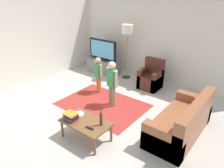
# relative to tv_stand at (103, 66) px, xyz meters

# --- Properties ---
(ground) EXTENTS (7.80, 7.80, 0.00)m
(ground) POSITION_rel_tv_stand_xyz_m (1.72, -2.30, -0.24)
(ground) COLOR #B2ADA3
(wall_back) EXTENTS (6.00, 0.12, 2.70)m
(wall_back) POSITION_rel_tv_stand_xyz_m (1.72, 0.70, 1.11)
(wall_back) COLOR silver
(wall_back) RESTS_ON ground
(wall_left) EXTENTS (0.12, 6.00, 2.70)m
(wall_left) POSITION_rel_tv_stand_xyz_m (-1.28, -2.30, 1.11)
(wall_left) COLOR silver
(wall_left) RESTS_ON ground
(area_rug) EXTENTS (2.20, 1.60, 0.01)m
(area_rug) POSITION_rel_tv_stand_xyz_m (1.46, -1.78, -0.24)
(area_rug) COLOR #9E2D28
(area_rug) RESTS_ON ground
(tv_stand) EXTENTS (1.20, 0.44, 0.50)m
(tv_stand) POSITION_rel_tv_stand_xyz_m (0.00, 0.00, 0.00)
(tv_stand) COLOR slate
(tv_stand) RESTS_ON ground
(tv) EXTENTS (1.10, 0.28, 0.71)m
(tv) POSITION_rel_tv_stand_xyz_m (0.00, -0.02, 0.60)
(tv) COLOR black
(tv) RESTS_ON tv_stand
(couch) EXTENTS (0.80, 1.80, 0.86)m
(couch) POSITION_rel_tv_stand_xyz_m (3.61, -1.72, 0.05)
(couch) COLOR brown
(couch) RESTS_ON ground
(armchair) EXTENTS (0.60, 0.60, 0.90)m
(armchair) POSITION_rel_tv_stand_xyz_m (1.94, -0.04, 0.05)
(armchair) COLOR #472319
(armchair) RESTS_ON ground
(floor_lamp) EXTENTS (0.36, 0.36, 1.78)m
(floor_lamp) POSITION_rel_tv_stand_xyz_m (0.89, 0.15, 1.30)
(floor_lamp) COLOR #262626
(floor_lamp) RESTS_ON ground
(child_near_tv) EXTENTS (0.34, 0.19, 1.06)m
(child_near_tv) POSITION_rel_tv_stand_xyz_m (0.88, -1.26, 0.39)
(child_near_tv) COLOR orange
(child_near_tv) RESTS_ON ground
(child_center) EXTENTS (0.39, 0.21, 1.21)m
(child_center) POSITION_rel_tv_stand_xyz_m (1.66, -1.63, 0.48)
(child_center) COLOR gray
(child_center) RESTS_ON ground
(coffee_table) EXTENTS (1.00, 0.60, 0.42)m
(coffee_table) POSITION_rel_tv_stand_xyz_m (2.10, -3.04, 0.13)
(coffee_table) COLOR brown
(coffee_table) RESTS_ON ground
(book_stack) EXTENTS (0.29, 0.24, 0.15)m
(book_stack) POSITION_rel_tv_stand_xyz_m (1.82, -3.17, 0.25)
(book_stack) COLOR red
(book_stack) RESTS_ON coffee_table
(bottle) EXTENTS (0.06, 0.06, 0.33)m
(bottle) POSITION_rel_tv_stand_xyz_m (2.42, -2.94, 0.32)
(bottle) COLOR #4C3319
(bottle) RESTS_ON coffee_table
(tv_remote) EXTENTS (0.17, 0.07, 0.02)m
(tv_remote) POSITION_rel_tv_stand_xyz_m (2.32, -3.16, 0.19)
(tv_remote) COLOR black
(tv_remote) RESTS_ON coffee_table
(plate) EXTENTS (0.22, 0.22, 0.02)m
(plate) POSITION_rel_tv_stand_xyz_m (1.80, -2.94, 0.18)
(plate) COLOR white
(plate) RESTS_ON coffee_table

